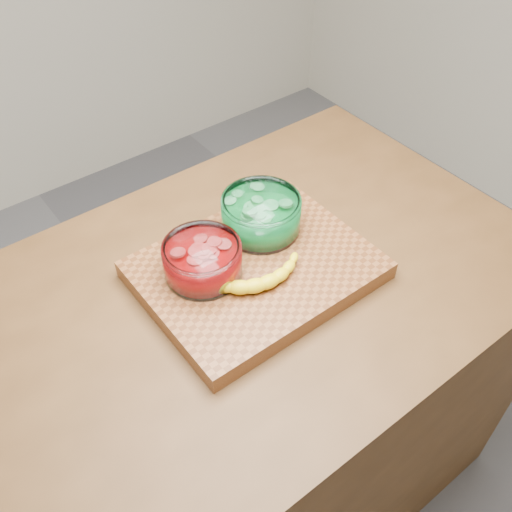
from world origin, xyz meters
TOP-DOWN VIEW (x-y plane):
  - ground at (0.00, 0.00)m, footprint 3.50×3.50m
  - counter at (0.00, 0.00)m, footprint 1.20×0.80m
  - cutting_board at (0.00, 0.00)m, footprint 0.45×0.35m
  - bowl_red at (-0.10, 0.04)m, footprint 0.15×0.15m
  - bowl_green at (0.07, 0.08)m, footprint 0.17×0.17m
  - banana at (-0.03, -0.02)m, footprint 0.23×0.15m

SIDE VIEW (x-z plane):
  - ground at x=0.00m, z-range 0.00..0.00m
  - counter at x=0.00m, z-range 0.00..0.90m
  - cutting_board at x=0.00m, z-range 0.90..0.94m
  - banana at x=-0.03m, z-range 0.94..0.97m
  - bowl_red at x=-0.10m, z-range 0.94..1.01m
  - bowl_green at x=0.07m, z-range 0.94..1.02m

